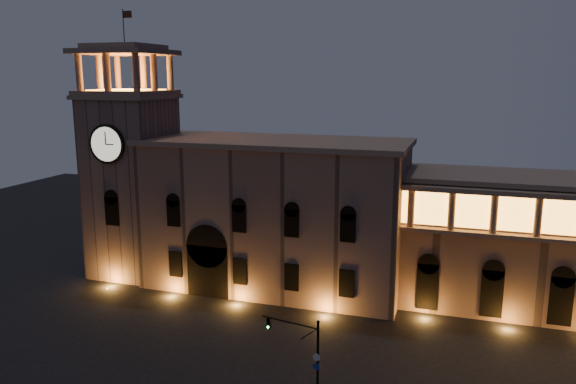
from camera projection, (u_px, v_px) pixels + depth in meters
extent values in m
plane|color=black|center=(211.00, 378.00, 46.66)|extent=(160.00, 160.00, 0.00)
cube|color=#7C5F51|center=(275.00, 216.00, 66.05)|extent=(30.00, 12.00, 17.00)
cube|color=#8B725F|center=(275.00, 142.00, 64.27)|extent=(30.80, 12.80, 0.60)
cube|color=black|center=(210.00, 270.00, 63.93)|extent=(5.00, 1.40, 6.00)
cylinder|color=black|center=(209.00, 245.00, 63.33)|extent=(5.00, 1.40, 5.00)
cube|color=#FF9E32|center=(209.00, 272.00, 63.79)|extent=(4.20, 0.20, 5.00)
cube|color=#7C5F51|center=(133.00, 188.00, 70.18)|extent=(9.00, 9.00, 22.00)
cube|color=#8B725F|center=(128.00, 97.00, 67.91)|extent=(9.80, 9.80, 0.50)
cylinder|color=black|center=(107.00, 144.00, 64.61)|extent=(4.60, 0.35, 4.60)
cylinder|color=beige|center=(106.00, 144.00, 64.48)|extent=(4.00, 0.12, 4.00)
cube|color=#8B725F|center=(127.00, 92.00, 67.81)|extent=(9.40, 9.40, 0.50)
cube|color=#FF9E32|center=(127.00, 90.00, 67.75)|extent=(6.80, 6.80, 0.15)
cylinder|color=#8B725F|center=(79.00, 72.00, 64.94)|extent=(0.76, 0.76, 4.20)
cylinder|color=#8B725F|center=(107.00, 72.00, 63.79)|extent=(0.76, 0.76, 4.20)
cylinder|color=#8B725F|center=(136.00, 72.00, 62.65)|extent=(0.76, 0.76, 4.20)
cylinder|color=#8B725F|center=(118.00, 73.00, 72.02)|extent=(0.76, 0.76, 4.20)
cylinder|color=#8B725F|center=(143.00, 73.00, 70.88)|extent=(0.76, 0.76, 4.20)
cylinder|color=#8B725F|center=(170.00, 73.00, 69.73)|extent=(0.76, 0.76, 4.20)
cylinder|color=#8B725F|center=(99.00, 73.00, 68.48)|extent=(0.76, 0.76, 4.20)
cylinder|color=#8B725F|center=(154.00, 73.00, 66.19)|extent=(0.76, 0.76, 4.20)
cube|color=#8B725F|center=(125.00, 52.00, 66.85)|extent=(9.80, 9.80, 0.60)
cube|color=#8B725F|center=(125.00, 47.00, 66.73)|extent=(7.50, 7.50, 0.60)
cylinder|color=black|center=(124.00, 27.00, 66.27)|extent=(0.10, 0.10, 4.00)
plane|color=#4C2215|center=(127.00, 14.00, 65.80)|extent=(1.20, 0.00, 1.20)
cylinder|color=#8B725F|center=(411.00, 207.00, 57.36)|extent=(0.70, 0.70, 4.00)
cylinder|color=#8B725F|center=(452.00, 210.00, 56.16)|extent=(0.70, 0.70, 4.00)
cylinder|color=#8B725F|center=(494.00, 213.00, 54.95)|extent=(0.70, 0.70, 4.00)
cylinder|color=#8B725F|center=(538.00, 216.00, 53.75)|extent=(0.70, 0.70, 4.00)
cylinder|color=black|center=(318.00, 365.00, 42.14)|extent=(0.19, 0.19, 6.76)
sphere|color=black|center=(318.00, 322.00, 41.43)|extent=(0.27, 0.27, 0.27)
cylinder|color=black|center=(290.00, 322.00, 42.69)|extent=(4.77, 1.03, 0.12)
cube|color=black|center=(269.00, 323.00, 43.66)|extent=(0.34, 0.32, 0.82)
cylinder|color=#0CE53F|center=(268.00, 327.00, 43.58)|extent=(0.19, 0.11, 0.17)
cylinder|color=silver|center=(316.00, 357.00, 41.91)|extent=(0.58, 0.15, 0.58)
cylinder|color=navy|center=(316.00, 367.00, 42.06)|extent=(0.58, 0.15, 0.58)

